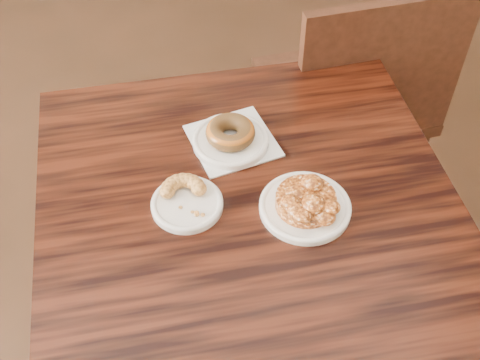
{
  "coord_description": "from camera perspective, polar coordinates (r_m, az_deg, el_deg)",
  "views": [
    {
      "loc": [
        0.16,
        -0.47,
        1.66
      ],
      "look_at": [
        0.25,
        0.3,
        0.8
      ],
      "focal_mm": 45.0,
      "sensor_mm": 36.0,
      "label": 1
    }
  ],
  "objects": [
    {
      "name": "plate_donut",
      "position": [
        1.29,
        -0.91,
        3.75
      ],
      "size": [
        0.16,
        0.16,
        0.01
      ],
      "primitive_type": "cylinder",
      "color": "white",
      "rests_on": "napkin"
    },
    {
      "name": "glazed_donut",
      "position": [
        1.27,
        -0.92,
        4.55
      ],
      "size": [
        0.11,
        0.11,
        0.04
      ],
      "primitive_type": "torus",
      "color": "brown",
      "rests_on": "plate_donut"
    },
    {
      "name": "cruller_fragment",
      "position": [
        1.16,
        -5.1,
        -1.68
      ],
      "size": [
        0.1,
        0.1,
        0.03
      ],
      "primitive_type": null,
      "color": "brown",
      "rests_on": "plate_cruller"
    },
    {
      "name": "cafe_table",
      "position": [
        1.5,
        0.66,
        -11.12
      ],
      "size": [
        0.89,
        0.89,
        0.75
      ],
      "primitive_type": "cube",
      "rotation": [
        0.0,
        0.0,
        0.08
      ],
      "color": "black",
      "rests_on": "floor"
    },
    {
      "name": "apple_fritter",
      "position": [
        1.16,
        6.28,
        -1.79
      ],
      "size": [
        0.16,
        0.16,
        0.04
      ],
      "primitive_type": null,
      "color": "#401806",
      "rests_on": "plate_fritter"
    },
    {
      "name": "plate_fritter",
      "position": [
        1.18,
        6.18,
        -2.58
      ],
      "size": [
        0.18,
        0.18,
        0.01
      ],
      "primitive_type": "cylinder",
      "color": "white",
      "rests_on": "cafe_table"
    },
    {
      "name": "napkin",
      "position": [
        1.3,
        -0.69,
        3.74
      ],
      "size": [
        0.21,
        0.21,
        0.0
      ],
      "primitive_type": "cube",
      "rotation": [
        0.0,
        0.0,
        0.28
      ],
      "color": "silver",
      "rests_on": "cafe_table"
    },
    {
      "name": "plate_cruller",
      "position": [
        1.18,
        -5.04,
        -2.32
      ],
      "size": [
        0.14,
        0.14,
        0.01
      ],
      "primitive_type": "cylinder",
      "color": "white",
      "rests_on": "cafe_table"
    },
    {
      "name": "chair_far",
      "position": [
        1.91,
        9.57,
        7.97
      ],
      "size": [
        0.56,
        0.56,
        0.9
      ],
      "primitive_type": null,
      "rotation": [
        0.0,
        0.0,
        3.28
      ],
      "color": "black",
      "rests_on": "floor"
    }
  ]
}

